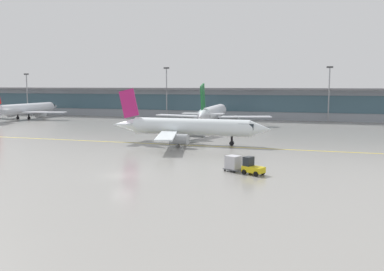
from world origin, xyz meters
The scene contains 11 objects.
ground_plane centered at (0.00, 0.00, 0.00)m, with size 400.00×400.00×0.00m, color gray.
taxiway_centreline_stripe centered at (-0.44, 26.78, 0.00)m, with size 110.00×0.36×0.01m, color yellow.
terminal_concourse centered at (0.00, 89.88, 4.92)m, with size 226.84×11.00×9.60m.
gate_airplane_0 centered at (-66.22, 67.13, 3.12)m, with size 29.18×31.38×10.40m.
gate_airplane_1 centered at (-5.62, 64.53, 3.30)m, with size 30.83×33.24×11.00m.
taxiing_regional_jet centered at (-0.83, 28.79, 3.01)m, with size 30.16×28.15×10.02m.
baggage_tug centered at (14.67, 5.30, 0.89)m, with size 2.95×2.46×2.10m.
cargo_dolly_lead centered at (12.10, 6.55, 1.05)m, with size 2.59×2.36×1.94m.
apron_light_mast_0 centered at (-77.04, 81.68, 7.92)m, with size 1.80×0.36×14.46m.
apron_light_mast_1 centered at (-25.69, 83.32, 8.73)m, with size 1.80×0.36×16.07m.
apron_light_mast_2 centered at (23.45, 82.84, 8.58)m, with size 1.80×0.36×15.77m.
Camera 1 is at (23.01, -45.68, 10.82)m, focal length 40.47 mm.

